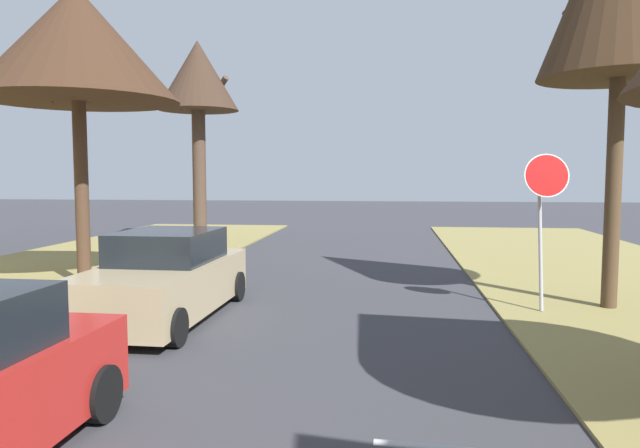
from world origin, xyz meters
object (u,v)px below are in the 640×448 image
street_tree_left_far (198,81)px  parked_sedan_tan (165,278)px  stop_sign_far (545,198)px  street_tree_left_mid_b (77,45)px

street_tree_left_far → parked_sedan_tan: (3.05, -11.09, -5.33)m
stop_sign_far → street_tree_left_far: size_ratio=0.39×
stop_sign_far → parked_sedan_tan: size_ratio=0.66×
street_tree_left_mid_b → street_tree_left_far: bearing=90.2°
stop_sign_far → street_tree_left_far: 14.54m
street_tree_left_mid_b → street_tree_left_far: 8.44m
parked_sedan_tan → street_tree_left_far: bearing=105.4°
stop_sign_far → street_tree_left_far: (-9.90, 9.92, 3.88)m
street_tree_left_far → parked_sedan_tan: bearing=-74.6°
stop_sign_far → street_tree_left_far: bearing=134.9°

